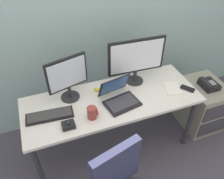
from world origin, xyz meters
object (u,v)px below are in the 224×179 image
(file_cabinet, at_px, (201,105))
(cell_phone, at_px, (187,89))
(keyboard, at_px, (50,115))
(coffee_mug, at_px, (92,113))
(banana, at_px, (103,90))
(desk_phone, at_px, (209,85))
(monitor_side, at_px, (67,77))
(paper_notepad, at_px, (172,88))
(monitor_main, at_px, (136,58))
(trackball_mouse, at_px, (68,125))
(laptop, at_px, (119,97))

(file_cabinet, xyz_separation_m, cell_phone, (-0.36, -0.09, 0.43))
(keyboard, distance_m, coffee_mug, 0.38)
(banana, bearing_deg, cell_phone, -17.34)
(desk_phone, height_order, monitor_side, monitor_side)
(desk_phone, bearing_deg, paper_notepad, -177.81)
(monitor_main, height_order, paper_notepad, monitor_main)
(monitor_main, relative_size, keyboard, 1.37)
(trackball_mouse, bearing_deg, file_cabinet, 5.91)
(monitor_main, height_order, banana, monitor_main)
(monitor_side, bearing_deg, monitor_main, 1.23)
(laptop, bearing_deg, banana, 120.19)
(monitor_main, bearing_deg, trackball_mouse, -154.47)
(trackball_mouse, relative_size, banana, 0.58)
(trackball_mouse, height_order, cell_phone, trackball_mouse)
(desk_phone, height_order, laptop, laptop)
(file_cabinet, relative_size, laptop, 1.62)
(desk_phone, bearing_deg, laptop, 179.88)
(monitor_main, bearing_deg, monitor_side, -178.77)
(keyboard, distance_m, trackball_mouse, 0.22)
(file_cabinet, relative_size, banana, 3.07)
(cell_phone, bearing_deg, keyboard, 138.93)
(desk_phone, height_order, banana, banana)
(coffee_mug, height_order, paper_notepad, coffee_mug)
(desk_phone, xyz_separation_m, coffee_mug, (-1.36, -0.12, 0.16))
(file_cabinet, relative_size, coffee_mug, 5.08)
(monitor_main, bearing_deg, coffee_mug, -148.77)
(monitor_main, bearing_deg, keyboard, -167.57)
(coffee_mug, bearing_deg, desk_phone, 4.85)
(trackball_mouse, relative_size, coffee_mug, 0.96)
(file_cabinet, xyz_separation_m, trackball_mouse, (-1.59, -0.16, 0.45))
(keyboard, height_order, laptop, laptop)
(file_cabinet, height_order, keyboard, keyboard)
(desk_phone, xyz_separation_m, monitor_side, (-1.48, 0.21, 0.35))
(laptop, bearing_deg, monitor_side, 153.55)
(desk_phone, distance_m, trackball_mouse, 1.59)
(cell_phone, bearing_deg, monitor_side, 128.94)
(paper_notepad, bearing_deg, trackball_mouse, -173.24)
(keyboard, height_order, coffee_mug, coffee_mug)
(monitor_main, relative_size, laptop, 1.60)
(cell_phone, xyz_separation_m, banana, (-0.81, 0.25, 0.02))
(trackball_mouse, bearing_deg, cell_phone, 3.38)
(desk_phone, height_order, paper_notepad, paper_notepad)
(keyboard, distance_m, laptop, 0.65)
(keyboard, bearing_deg, laptop, -2.01)
(trackball_mouse, bearing_deg, desk_phone, 5.35)
(trackball_mouse, bearing_deg, keyboard, 126.81)
(monitor_main, distance_m, coffee_mug, 0.70)
(file_cabinet, distance_m, keyboard, 1.77)
(keyboard, bearing_deg, monitor_main, 12.43)
(keyboard, xyz_separation_m, paper_notepad, (1.22, -0.04, -0.01))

